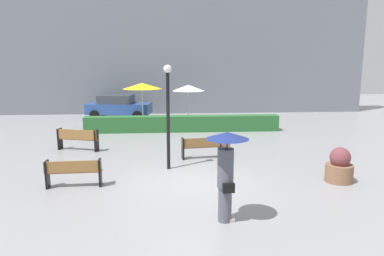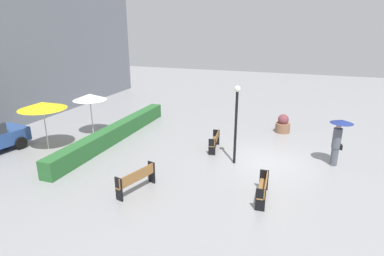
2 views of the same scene
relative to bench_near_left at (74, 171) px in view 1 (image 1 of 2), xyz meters
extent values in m
plane|color=gray|center=(3.51, 0.22, -0.51)|extent=(60.00, 60.00, 0.00)
cube|color=olive|center=(0.00, 0.05, -0.04)|extent=(1.69, 0.32, 0.04)
cube|color=olive|center=(0.00, -0.09, 0.16)|extent=(1.68, 0.12, 0.35)
cube|color=black|center=(-0.78, -0.01, -0.09)|extent=(0.08, 0.34, 0.84)
cube|color=black|center=(0.77, 0.07, -0.09)|extent=(0.08, 0.34, 0.84)
cube|color=olive|center=(-0.99, 4.72, -0.03)|extent=(1.84, 0.75, 0.04)
cube|color=olive|center=(-1.02, 4.59, 0.20)|extent=(1.79, 0.57, 0.42)
cube|color=black|center=(-1.82, 4.95, -0.05)|extent=(0.15, 0.33, 0.92)
cube|color=black|center=(-0.16, 4.46, -0.05)|extent=(0.15, 0.33, 0.92)
cube|color=brown|center=(4.17, 3.06, -0.06)|extent=(1.63, 0.45, 0.04)
cube|color=brown|center=(4.19, 2.92, 0.15)|extent=(1.60, 0.25, 0.36)
cube|color=black|center=(3.44, 2.94, -0.09)|extent=(0.10, 0.35, 0.84)
cube|color=black|center=(4.92, 3.13, -0.09)|extent=(0.10, 0.35, 0.84)
cylinder|color=#4C515B|center=(4.18, -2.66, -0.08)|extent=(0.32, 0.32, 0.85)
cube|color=#B2A599|center=(4.24, -2.66, -0.47)|extent=(0.34, 0.29, 0.08)
cylinder|color=#4C515B|center=(4.18, -2.66, 0.81)|extent=(0.38, 0.38, 0.92)
sphere|color=tan|center=(4.18, -2.66, 1.37)|extent=(0.21, 0.21, 0.21)
cube|color=black|center=(4.22, -2.88, 0.39)|extent=(0.29, 0.13, 0.22)
cylinder|color=black|center=(4.19, -2.76, 1.15)|extent=(0.02, 0.02, 0.90)
cone|color=navy|center=(4.19, -2.76, 1.60)|extent=(0.99, 0.99, 0.16)
cylinder|color=brown|center=(8.25, -0.08, -0.23)|extent=(0.85, 0.85, 0.56)
sphere|color=brown|center=(8.25, -0.08, 0.29)|extent=(0.64, 0.64, 0.64)
cylinder|color=black|center=(2.87, 1.69, 1.19)|extent=(0.12, 0.12, 3.39)
sphere|color=white|center=(2.87, 1.69, 3.00)|extent=(0.28, 0.28, 0.28)
cylinder|color=silver|center=(1.37, 11.19, 0.66)|extent=(0.06, 0.06, 2.33)
cone|color=yellow|center=(1.37, 11.19, 1.82)|extent=(2.34, 2.34, 0.35)
cylinder|color=silver|center=(4.11, 10.43, 0.62)|extent=(0.06, 0.06, 2.25)
cone|color=white|center=(4.11, 10.43, 1.74)|extent=(1.90, 1.90, 0.35)
cube|color=#28602D|center=(3.68, 8.62, -0.08)|extent=(10.53, 0.70, 0.86)
cube|color=slate|center=(3.51, 16.22, 3.83)|extent=(28.00, 1.20, 8.67)
cube|color=#28478C|center=(-0.36, 13.64, 0.16)|extent=(4.42, 2.38, 0.70)
cube|color=#333842|center=(-0.56, 13.67, 0.79)|extent=(2.42, 1.93, 0.55)
cylinder|color=black|center=(1.18, 14.28, -0.19)|extent=(0.67, 0.32, 0.64)
cylinder|color=black|center=(0.91, 12.55, -0.19)|extent=(0.67, 0.32, 0.64)
cylinder|color=black|center=(-1.64, 14.72, -0.19)|extent=(0.67, 0.32, 0.64)
cylinder|color=black|center=(-1.91, 12.99, -0.19)|extent=(0.67, 0.32, 0.64)
camera|label=1|loc=(2.83, -10.58, 3.23)|focal=33.47mm
camera|label=2|loc=(-10.60, -0.99, 5.65)|focal=29.62mm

